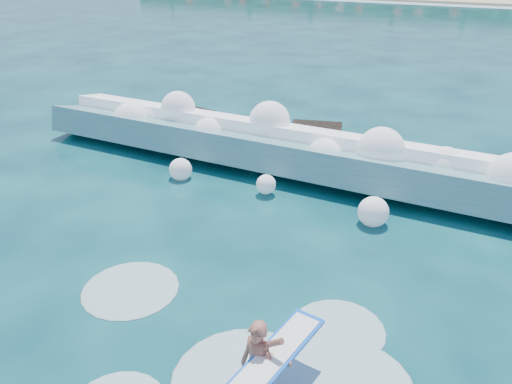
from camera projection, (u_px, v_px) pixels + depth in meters
ground at (169, 253)px, 12.82m from camera, size 200.00×200.00×0.00m
wet_band at (465, 6)px, 66.46m from camera, size 140.00×5.00×0.08m
breaking_wave at (293, 152)px, 17.54m from camera, size 19.90×3.03×1.72m
rock_cluster at (238, 135)px, 19.63m from camera, size 8.00×3.20×1.30m
surfer_with_board at (261, 365)px, 8.47m from camera, size 1.12×3.00×1.85m
wave_spray at (301, 142)px, 17.13m from camera, size 15.02×4.61×2.14m
surf_foam at (253, 367)px, 9.34m from camera, size 8.79×5.45×0.14m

